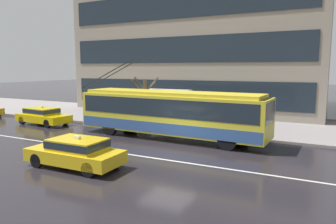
{
  "coord_description": "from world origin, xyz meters",
  "views": [
    {
      "loc": [
        7.16,
        -13.91,
        4.26
      ],
      "look_at": [
        -1.39,
        2.81,
        1.65
      ],
      "focal_mm": 33.7,
      "sensor_mm": 36.0,
      "label": 1
    }
  ],
  "objects_px": {
    "taxi_queued_behind_bus": "(43,115)",
    "taxi_oncoming_near": "(76,151)",
    "trolleybus": "(170,112)",
    "pedestrian_approaching_curb": "(150,102)",
    "street_tree_bare": "(145,97)",
    "bus_shelter": "(165,98)",
    "pedestrian_at_shelter": "(239,104)"
  },
  "relations": [
    {
      "from": "taxi_queued_behind_bus",
      "to": "taxi_oncoming_near",
      "type": "relative_size",
      "value": 1.06
    },
    {
      "from": "trolleybus",
      "to": "taxi_oncoming_near",
      "type": "height_order",
      "value": "trolleybus"
    },
    {
      "from": "taxi_oncoming_near",
      "to": "trolleybus",
      "type": "bearing_deg",
      "value": 81.58
    },
    {
      "from": "taxi_queued_behind_bus",
      "to": "pedestrian_approaching_curb",
      "type": "bearing_deg",
      "value": 24.65
    },
    {
      "from": "trolleybus",
      "to": "street_tree_bare",
      "type": "relative_size",
      "value": 3.69
    },
    {
      "from": "trolleybus",
      "to": "pedestrian_approaching_curb",
      "type": "xyz_separation_m",
      "value": [
        -3.36,
        3.27,
        0.19
      ]
    },
    {
      "from": "bus_shelter",
      "to": "pedestrian_at_shelter",
      "type": "distance_m",
      "value": 5.56
    },
    {
      "from": "pedestrian_at_shelter",
      "to": "trolleybus",
      "type": "bearing_deg",
      "value": -124.13
    },
    {
      "from": "pedestrian_at_shelter",
      "to": "taxi_queued_behind_bus",
      "type": "bearing_deg",
      "value": -161.33
    },
    {
      "from": "trolleybus",
      "to": "taxi_oncoming_near",
      "type": "xyz_separation_m",
      "value": [
        -1.04,
        -7.02,
        -0.88
      ]
    },
    {
      "from": "taxi_oncoming_near",
      "to": "bus_shelter",
      "type": "xyz_separation_m",
      "value": [
        -1.42,
        11.03,
        1.37
      ]
    },
    {
      "from": "pedestrian_at_shelter",
      "to": "street_tree_bare",
      "type": "bearing_deg",
      "value": -171.57
    },
    {
      "from": "pedestrian_at_shelter",
      "to": "street_tree_bare",
      "type": "distance_m",
      "value": 7.07
    },
    {
      "from": "pedestrian_at_shelter",
      "to": "pedestrian_approaching_curb",
      "type": "distance_m",
      "value": 6.55
    },
    {
      "from": "taxi_oncoming_near",
      "to": "street_tree_bare",
      "type": "height_order",
      "value": "street_tree_bare"
    },
    {
      "from": "taxi_oncoming_near",
      "to": "pedestrian_at_shelter",
      "type": "bearing_deg",
      "value": 70.41
    },
    {
      "from": "trolleybus",
      "to": "taxi_oncoming_near",
      "type": "bearing_deg",
      "value": -98.42
    },
    {
      "from": "taxi_queued_behind_bus",
      "to": "street_tree_bare",
      "type": "height_order",
      "value": "street_tree_bare"
    },
    {
      "from": "trolleybus",
      "to": "street_tree_bare",
      "type": "height_order",
      "value": "trolleybus"
    },
    {
      "from": "pedestrian_approaching_curb",
      "to": "street_tree_bare",
      "type": "xyz_separation_m",
      "value": [
        -0.55,
        0.23,
        0.31
      ]
    },
    {
      "from": "pedestrian_approaching_curb",
      "to": "street_tree_bare",
      "type": "bearing_deg",
      "value": 157.14
    },
    {
      "from": "pedestrian_at_shelter",
      "to": "street_tree_bare",
      "type": "relative_size",
      "value": 0.57
    },
    {
      "from": "bus_shelter",
      "to": "pedestrian_at_shelter",
      "type": "relative_size",
      "value": 1.96
    },
    {
      "from": "pedestrian_at_shelter",
      "to": "street_tree_bare",
      "type": "height_order",
      "value": "street_tree_bare"
    },
    {
      "from": "street_tree_bare",
      "to": "trolleybus",
      "type": "bearing_deg",
      "value": -41.82
    },
    {
      "from": "taxi_oncoming_near",
      "to": "pedestrian_at_shelter",
      "type": "height_order",
      "value": "pedestrian_at_shelter"
    },
    {
      "from": "taxi_oncoming_near",
      "to": "pedestrian_approaching_curb",
      "type": "distance_m",
      "value": 10.6
    },
    {
      "from": "taxi_queued_behind_bus",
      "to": "pedestrian_approaching_curb",
      "type": "distance_m",
      "value": 8.29
    },
    {
      "from": "taxi_queued_behind_bus",
      "to": "pedestrian_at_shelter",
      "type": "height_order",
      "value": "pedestrian_at_shelter"
    },
    {
      "from": "taxi_queued_behind_bus",
      "to": "street_tree_bare",
      "type": "bearing_deg",
      "value": 27.89
    },
    {
      "from": "taxi_oncoming_near",
      "to": "bus_shelter",
      "type": "bearing_deg",
      "value": 97.32
    },
    {
      "from": "street_tree_bare",
      "to": "taxi_queued_behind_bus",
      "type": "bearing_deg",
      "value": -152.11
    }
  ]
}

